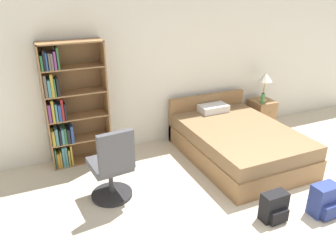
{
  "coord_description": "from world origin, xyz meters",
  "views": [
    {
      "loc": [
        -2.44,
        -1.71,
        2.59
      ],
      "look_at": [
        -0.77,
        1.98,
        0.82
      ],
      "focal_mm": 35.0,
      "sensor_mm": 36.0,
      "label": 1
    }
  ],
  "objects_px": {
    "nightstand": "(261,114)",
    "water_bottle": "(263,98)",
    "office_chair": "(112,168)",
    "table_lamp": "(265,78)",
    "bookshelf": "(68,108)",
    "backpack_black": "(274,207)",
    "backpack_blue": "(324,201)",
    "bed": "(236,141)"
  },
  "relations": [
    {
      "from": "water_bottle",
      "to": "bookshelf",
      "type": "bearing_deg",
      "value": 176.03
    },
    {
      "from": "office_chair",
      "to": "backpack_black",
      "type": "distance_m",
      "value": 2.01
    },
    {
      "from": "nightstand",
      "to": "backpack_black",
      "type": "xyz_separation_m",
      "value": [
        -1.6,
        -2.25,
        -0.11
      ]
    },
    {
      "from": "bookshelf",
      "to": "water_bottle",
      "type": "distance_m",
      "value": 3.44
    },
    {
      "from": "bed",
      "to": "nightstand",
      "type": "height_order",
      "value": "bed"
    },
    {
      "from": "office_chair",
      "to": "water_bottle",
      "type": "height_order",
      "value": "office_chair"
    },
    {
      "from": "bed",
      "to": "backpack_blue",
      "type": "xyz_separation_m",
      "value": [
        0.12,
        -1.65,
        -0.08
      ]
    },
    {
      "from": "backpack_blue",
      "to": "water_bottle",
      "type": "bearing_deg",
      "value": 68.95
    },
    {
      "from": "bed",
      "to": "table_lamp",
      "type": "distance_m",
      "value": 1.52
    },
    {
      "from": "backpack_blue",
      "to": "bookshelf",
      "type": "bearing_deg",
      "value": 134.85
    },
    {
      "from": "bed",
      "to": "nightstand",
      "type": "xyz_separation_m",
      "value": [
        1.11,
        0.77,
        0.01
      ]
    },
    {
      "from": "office_chair",
      "to": "backpack_black",
      "type": "relative_size",
      "value": 2.91
    },
    {
      "from": "bed",
      "to": "backpack_blue",
      "type": "distance_m",
      "value": 1.66
    },
    {
      "from": "office_chair",
      "to": "water_bottle",
      "type": "distance_m",
      "value": 3.27
    },
    {
      "from": "nightstand",
      "to": "water_bottle",
      "type": "distance_m",
      "value": 0.4
    },
    {
      "from": "bookshelf",
      "to": "nightstand",
      "type": "xyz_separation_m",
      "value": [
        3.52,
        -0.13,
        -0.62
      ]
    },
    {
      "from": "bookshelf",
      "to": "office_chair",
      "type": "relative_size",
      "value": 1.81
    },
    {
      "from": "office_chair",
      "to": "table_lamp",
      "type": "relative_size",
      "value": 1.91
    },
    {
      "from": "table_lamp",
      "to": "water_bottle",
      "type": "xyz_separation_m",
      "value": [
        -0.09,
        -0.1,
        -0.34
      ]
    },
    {
      "from": "office_chair",
      "to": "table_lamp",
      "type": "bearing_deg",
      "value": 18.5
    },
    {
      "from": "water_bottle",
      "to": "backpack_blue",
      "type": "relative_size",
      "value": 0.48
    },
    {
      "from": "bookshelf",
      "to": "backpack_black",
      "type": "xyz_separation_m",
      "value": [
        1.92,
        -2.37,
        -0.73
      ]
    },
    {
      "from": "bookshelf",
      "to": "table_lamp",
      "type": "distance_m",
      "value": 3.51
    },
    {
      "from": "bed",
      "to": "table_lamp",
      "type": "xyz_separation_m",
      "value": [
        1.1,
        0.75,
        0.73
      ]
    },
    {
      "from": "table_lamp",
      "to": "bed",
      "type": "bearing_deg",
      "value": -145.48
    },
    {
      "from": "bookshelf",
      "to": "nightstand",
      "type": "height_order",
      "value": "bookshelf"
    },
    {
      "from": "backpack_black",
      "to": "bookshelf",
      "type": "bearing_deg",
      "value": 128.95
    },
    {
      "from": "nightstand",
      "to": "water_bottle",
      "type": "relative_size",
      "value": 2.89
    },
    {
      "from": "backpack_blue",
      "to": "backpack_black",
      "type": "xyz_separation_m",
      "value": [
        -0.61,
        0.17,
        -0.02
      ]
    },
    {
      "from": "bed",
      "to": "nightstand",
      "type": "bearing_deg",
      "value": 34.71
    },
    {
      "from": "bookshelf",
      "to": "bed",
      "type": "relative_size",
      "value": 0.89
    },
    {
      "from": "table_lamp",
      "to": "backpack_black",
      "type": "relative_size",
      "value": 1.52
    },
    {
      "from": "backpack_black",
      "to": "bed",
      "type": "bearing_deg",
      "value": 71.55
    },
    {
      "from": "bed",
      "to": "backpack_black",
      "type": "height_order",
      "value": "bed"
    },
    {
      "from": "table_lamp",
      "to": "water_bottle",
      "type": "distance_m",
      "value": 0.37
    },
    {
      "from": "bookshelf",
      "to": "water_bottle",
      "type": "bearing_deg",
      "value": -3.97
    },
    {
      "from": "bed",
      "to": "nightstand",
      "type": "distance_m",
      "value": 1.35
    },
    {
      "from": "water_bottle",
      "to": "office_chair",
      "type": "bearing_deg",
      "value": -162.59
    },
    {
      "from": "office_chair",
      "to": "nightstand",
      "type": "relative_size",
      "value": 1.83
    },
    {
      "from": "office_chair",
      "to": "backpack_blue",
      "type": "height_order",
      "value": "office_chair"
    },
    {
      "from": "bookshelf",
      "to": "table_lamp",
      "type": "xyz_separation_m",
      "value": [
        3.51,
        -0.14,
        0.1
      ]
    },
    {
      "from": "nightstand",
      "to": "water_bottle",
      "type": "bearing_deg",
      "value": -132.56
    }
  ]
}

